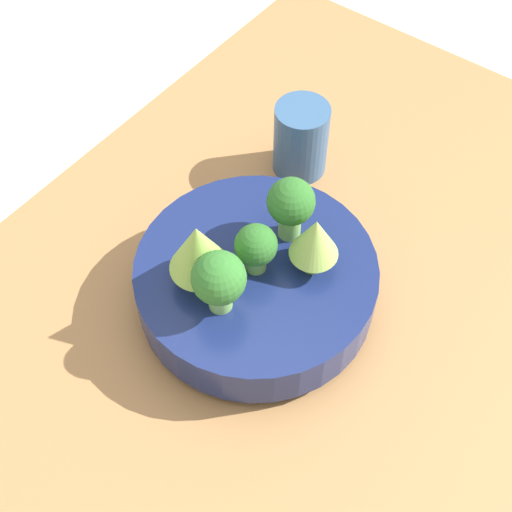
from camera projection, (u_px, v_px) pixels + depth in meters
ground_plane at (263, 340)px, 0.83m from camera, size 6.00×6.00×0.00m
table at (264, 330)px, 0.82m from camera, size 1.09×0.69×0.04m
bowl at (256, 282)px, 0.78m from camera, size 0.26×0.26×0.07m
broccoli_floret_right at (219, 280)px, 0.69m from camera, size 0.06×0.06×0.08m
romanesco_piece_far at (315, 240)px, 0.72m from camera, size 0.05×0.05×0.07m
romanesco_piece_near at (198, 250)px, 0.70m from camera, size 0.06×0.06×0.09m
broccoli_floret_left at (291, 204)px, 0.74m from camera, size 0.05×0.05×0.08m
broccoli_floret_center at (256, 247)px, 0.73m from camera, size 0.04×0.04×0.06m
cup at (301, 139)px, 0.90m from camera, size 0.07×0.07×0.10m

